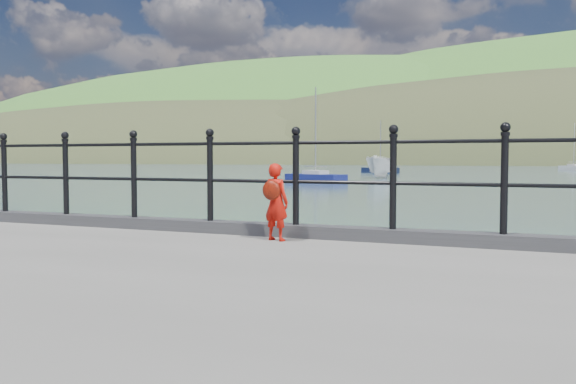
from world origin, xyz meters
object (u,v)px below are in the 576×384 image
at_px(sailboat_left, 380,170).
at_px(sailboat_deep, 574,168).
at_px(railing, 252,169).
at_px(child, 276,201).
at_px(launch_white, 381,167).
at_px(sailboat_port, 315,179).

relative_size(sailboat_left, sailboat_deep, 0.92).
bearing_deg(railing, sailboat_deep, 85.63).
distance_m(child, launch_white, 51.35).
bearing_deg(railing, sailboat_left, 103.00).
distance_m(sailboat_port, sailboat_left, 34.15).
height_order(railing, sailboat_deep, sailboat_deep).
xyz_separation_m(launch_white, sailboat_left, (-5.70, 22.14, -0.75)).
xyz_separation_m(railing, launch_white, (-10.87, 49.65, -0.73)).
distance_m(child, sailboat_deep, 100.79).
bearing_deg(railing, sailboat_port, 109.13).
relative_size(launch_white, sailboat_port, 0.74).
height_order(child, sailboat_deep, sailboat_deep).
relative_size(railing, child, 20.07).
xyz_separation_m(sailboat_left, sailboat_deep, (24.22, 28.32, 0.00)).
distance_m(sailboat_left, sailboat_deep, 37.26).
distance_m(railing, launch_white, 50.83).
height_order(railing, sailboat_left, sailboat_left).
relative_size(launch_white, sailboat_left, 0.80).
bearing_deg(sailboat_port, sailboat_deep, 93.86).
distance_m(sailboat_port, sailboat_deep, 65.66).
bearing_deg(sailboat_left, launch_white, -65.36).
distance_m(launch_white, sailboat_left, 22.88).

